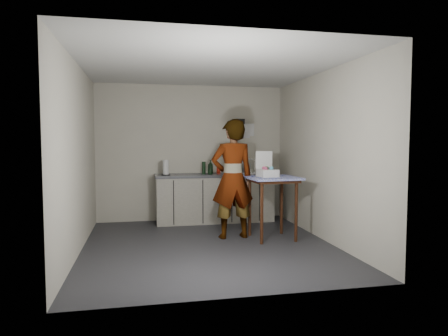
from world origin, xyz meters
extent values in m
plane|color=#2D2D32|center=(0.00, 0.00, 0.00)|extent=(4.00, 4.00, 0.00)
cube|color=beige|center=(0.00, 1.99, 1.30)|extent=(3.60, 0.02, 2.60)
cube|color=beige|center=(1.79, 0.00, 1.30)|extent=(0.02, 4.00, 2.60)
cube|color=beige|center=(-1.79, 0.00, 1.30)|extent=(0.02, 4.00, 2.60)
cube|color=white|center=(0.00, 0.00, 2.60)|extent=(3.60, 4.00, 0.01)
cube|color=black|center=(0.40, 1.70, 0.04)|extent=(2.20, 0.52, 0.08)
cube|color=#BEB6A8|center=(0.40, 1.70, 0.43)|extent=(2.20, 0.58, 0.86)
cube|color=#464750|center=(0.40, 1.70, 0.89)|extent=(2.24, 0.62, 0.05)
cube|color=black|center=(-0.40, 1.41, 0.43)|extent=(0.02, 0.01, 0.80)
cube|color=black|center=(0.13, 1.41, 0.43)|extent=(0.02, 0.01, 0.80)
cube|color=black|center=(0.67, 1.41, 0.43)|extent=(0.01, 0.01, 0.80)
cube|color=black|center=(1.20, 1.41, 0.43)|extent=(0.02, 0.01, 0.80)
cube|color=silver|center=(1.00, 1.92, 1.75)|extent=(0.42, 0.16, 0.24)
cube|color=silver|center=(1.00, 1.97, 1.61)|extent=(0.30, 0.06, 0.04)
cube|color=black|center=(0.95, 1.83, 1.91)|extent=(0.14, 0.02, 0.10)
cylinder|color=#3C1A0D|center=(0.78, -0.09, 0.45)|extent=(0.05, 0.05, 0.90)
cylinder|color=#3C1A0D|center=(1.34, -0.06, 0.45)|extent=(0.05, 0.05, 0.90)
cylinder|color=#3C1A0D|center=(0.75, 0.46, 0.45)|extent=(0.05, 0.05, 0.90)
cylinder|color=#3C1A0D|center=(1.30, 0.49, 0.45)|extent=(0.05, 0.05, 0.90)
cube|color=#3C1A0D|center=(1.04, 0.20, 0.92)|extent=(0.70, 0.70, 0.04)
cube|color=#1B28A4|center=(1.04, 0.20, 0.96)|extent=(0.80, 0.80, 0.03)
imported|color=#B2A593|center=(0.45, 0.39, 0.94)|extent=(0.72, 0.51, 1.87)
imported|color=black|center=(0.31, 1.62, 1.04)|extent=(0.12, 0.12, 0.27)
cylinder|color=red|center=(0.49, 1.77, 0.98)|extent=(0.07, 0.07, 0.14)
cylinder|color=black|center=(0.19, 1.67, 1.03)|extent=(0.07, 0.07, 0.23)
cylinder|color=black|center=(-0.52, 1.60, 0.92)|extent=(0.16, 0.16, 0.01)
cylinder|color=silver|center=(-0.52, 1.60, 1.06)|extent=(0.11, 0.11, 0.26)
cube|color=white|center=(0.98, 1.76, 0.92)|extent=(0.40, 0.30, 0.02)
cylinder|color=white|center=(0.80, 1.63, 1.06)|extent=(0.01, 0.01, 0.26)
cylinder|color=white|center=(1.16, 1.63, 1.06)|extent=(0.01, 0.01, 0.26)
cylinder|color=white|center=(0.80, 1.89, 1.06)|extent=(0.01, 0.01, 0.26)
cylinder|color=white|center=(1.16, 1.89, 1.06)|extent=(0.01, 0.01, 0.26)
cylinder|color=silver|center=(0.88, 1.76, 1.04)|extent=(0.05, 0.22, 0.22)
cylinder|color=silver|center=(0.96, 1.76, 1.04)|extent=(0.05, 0.22, 0.22)
cylinder|color=silver|center=(1.04, 1.76, 1.04)|extent=(0.05, 0.22, 0.22)
cube|color=silver|center=(0.97, 0.20, 0.98)|extent=(0.31, 0.31, 0.01)
cube|color=silver|center=(0.98, 0.07, 1.04)|extent=(0.28, 0.04, 0.10)
cube|color=silver|center=(0.95, 0.34, 1.04)|extent=(0.28, 0.04, 0.10)
cube|color=silver|center=(0.83, 0.19, 1.04)|extent=(0.04, 0.28, 0.10)
cube|color=silver|center=(1.10, 0.22, 1.04)|extent=(0.04, 0.28, 0.10)
cube|color=silver|center=(0.95, 0.35, 1.23)|extent=(0.28, 0.04, 0.28)
cylinder|color=white|center=(0.97, 0.20, 1.04)|extent=(0.19, 0.19, 0.10)
sphere|color=#E15385|center=(0.92, 0.17, 1.11)|extent=(0.06, 0.06, 0.06)
sphere|color=#57BBEE|center=(1.02, 0.17, 1.11)|extent=(0.06, 0.06, 0.06)
sphere|color=#51C455|center=(0.96, 0.25, 1.11)|extent=(0.06, 0.06, 0.06)
sphere|color=#E15385|center=(0.92, 0.24, 1.11)|extent=(0.06, 0.06, 0.06)
camera|label=1|loc=(-0.95, -5.71, 1.54)|focal=32.00mm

